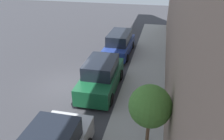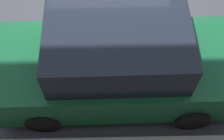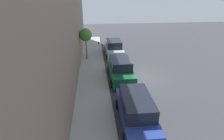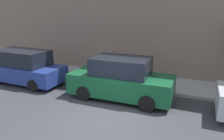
% 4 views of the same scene
% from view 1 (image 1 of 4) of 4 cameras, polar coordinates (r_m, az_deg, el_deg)
% --- Properties ---
extents(ground_plane, '(60.00, 60.00, 0.00)m').
position_cam_1_polar(ground_plane, '(14.46, -11.64, -4.08)').
color(ground_plane, '#38383D').
extents(sidewalk, '(2.66, 32.00, 0.15)m').
position_cam_1_polar(sidewalk, '(13.33, 7.79, -6.24)').
color(sidewalk, '#9E9E99').
rests_on(sidewalk, ground_plane).
extents(parked_suv_second, '(2.08, 4.82, 1.98)m').
position_cam_1_polar(parked_suv_second, '(13.40, -2.82, -1.56)').
color(parked_suv_second, '#14512D').
rests_on(parked_suv_second, ground_plane).
extents(parked_minivan_third, '(2.02, 4.93, 1.90)m').
position_cam_1_polar(parked_minivan_third, '(18.73, 1.97, 6.91)').
color(parked_minivan_third, navy).
rests_on(parked_minivan_third, ground_plane).
extents(street_tree, '(1.44, 1.44, 3.57)m').
position_cam_1_polar(street_tree, '(7.37, 9.91, -9.38)').
color(street_tree, brown).
rests_on(street_tree, sidewalk).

